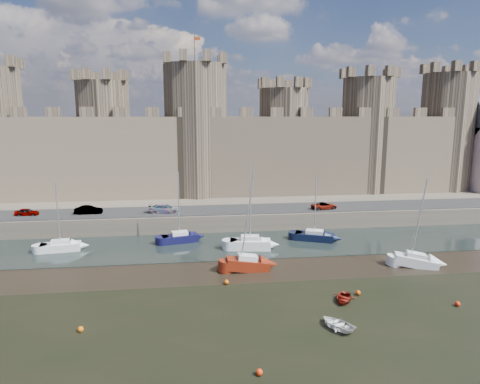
# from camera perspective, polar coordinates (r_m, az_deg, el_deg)

# --- Properties ---
(ground) EXTENTS (160.00, 160.00, 0.00)m
(ground) POSITION_cam_1_polar(r_m,az_deg,el_deg) (34.11, -6.93, -19.55)
(ground) COLOR black
(ground) RESTS_ON ground
(water_channel) EXTENTS (160.00, 12.00, 0.08)m
(water_channel) POSITION_cam_1_polar(r_m,az_deg,el_deg) (56.20, -7.08, -7.25)
(water_channel) COLOR black
(water_channel) RESTS_ON ground
(quay) EXTENTS (160.00, 60.00, 2.50)m
(quay) POSITION_cam_1_polar(r_m,az_deg,el_deg) (90.96, -7.17, 0.33)
(quay) COLOR #4C443A
(quay) RESTS_ON ground
(road) EXTENTS (160.00, 7.00, 0.10)m
(road) POSITION_cam_1_polar(r_m,az_deg,el_deg) (65.20, -7.16, -2.50)
(road) COLOR black
(road) RESTS_ON quay
(castle) EXTENTS (108.50, 11.00, 29.00)m
(castle) POSITION_cam_1_polar(r_m,az_deg,el_deg) (77.77, -7.80, 6.36)
(castle) COLOR #42382B
(castle) RESTS_ON quay
(car_0) EXTENTS (3.31, 1.44, 1.11)m
(car_0) POSITION_cam_1_polar(r_m,az_deg,el_deg) (68.82, -26.55, -2.41)
(car_0) COLOR gray
(car_0) RESTS_ON quay
(car_1) EXTENTS (3.95, 1.43, 1.29)m
(car_1) POSITION_cam_1_polar(r_m,az_deg,el_deg) (66.32, -19.55, -2.28)
(car_1) COLOR gray
(car_1) RESTS_ON quay
(car_2) EXTENTS (4.63, 1.94, 1.34)m
(car_2) POSITION_cam_1_polar(r_m,az_deg,el_deg) (64.23, -9.99, -2.21)
(car_2) COLOR gray
(car_2) RESTS_ON quay
(car_3) EXTENTS (4.22, 2.48, 1.10)m
(car_3) POSITION_cam_1_polar(r_m,az_deg,el_deg) (66.97, 11.17, -1.83)
(car_3) COLOR gray
(car_3) RESTS_ON quay
(sailboat_0) EXTENTS (4.97, 2.48, 8.90)m
(sailboat_0) POSITION_cam_1_polar(r_m,az_deg,el_deg) (58.36, -22.83, -6.64)
(sailboat_0) COLOR silver
(sailboat_0) RESTS_ON ground
(sailboat_1) EXTENTS (5.04, 2.89, 9.50)m
(sailboat_1) POSITION_cam_1_polar(r_m,az_deg,el_deg) (57.89, -8.03, -6.00)
(sailboat_1) COLOR black
(sailboat_1) RESTS_ON ground
(sailboat_2) EXTENTS (5.37, 2.71, 11.10)m
(sailboat_2) POSITION_cam_1_polar(r_m,az_deg,el_deg) (54.52, 1.35, -6.82)
(sailboat_2) COLOR white
(sailboat_2) RESTS_ON ground
(sailboat_3) EXTENTS (5.49, 3.86, 8.98)m
(sailboat_3) POSITION_cam_1_polar(r_m,az_deg,el_deg) (59.07, 9.89, -5.77)
(sailboat_3) COLOR black
(sailboat_3) RESTS_ON ground
(sailboat_4) EXTENTS (4.79, 1.93, 11.12)m
(sailboat_4) POSITION_cam_1_polar(r_m,az_deg,el_deg) (47.63, 1.01, -9.48)
(sailboat_4) COLOR maroon
(sailboat_4) RESTS_ON ground
(sailboat_5) EXTENTS (4.98, 3.22, 10.02)m
(sailboat_5) POSITION_cam_1_polar(r_m,az_deg,el_deg) (52.65, 22.41, -8.42)
(sailboat_5) COLOR silver
(sailboat_5) RESTS_ON ground
(dinghy_2) EXTENTS (3.32, 3.82, 0.66)m
(dinghy_2) POSITION_cam_1_polar(r_m,az_deg,el_deg) (36.78, 12.80, -16.81)
(dinghy_2) COLOR silver
(dinghy_2) RESTS_ON ground
(dinghy_4) EXTENTS (3.09, 3.44, 0.59)m
(dinghy_4) POSITION_cam_1_polar(r_m,az_deg,el_deg) (41.52, 13.68, -13.63)
(dinghy_4) COLOR maroon
(dinghy_4) RESTS_ON ground
(buoy_0) EXTENTS (0.47, 0.47, 0.47)m
(buoy_0) POSITION_cam_1_polar(r_m,az_deg,el_deg) (37.60, -20.48, -16.76)
(buoy_0) COLOR #CA5B08
(buoy_0) RESTS_ON ground
(buoy_1) EXTENTS (0.50, 0.50, 0.50)m
(buoy_1) POSITION_cam_1_polar(r_m,az_deg,el_deg) (44.13, -1.82, -11.91)
(buoy_1) COLOR #D45309
(buoy_1) RESTS_ON ground
(buoy_2) EXTENTS (0.47, 0.47, 0.47)m
(buoy_2) POSITION_cam_1_polar(r_m,az_deg,el_deg) (30.54, 2.60, -22.87)
(buoy_2) COLOR red
(buoy_2) RESTS_ON ground
(buoy_3) EXTENTS (0.49, 0.49, 0.49)m
(buoy_3) POSITION_cam_1_polar(r_m,az_deg,el_deg) (43.19, 15.48, -12.82)
(buoy_3) COLOR #C24108
(buoy_3) RESTS_ON ground
(buoy_5) EXTENTS (0.47, 0.47, 0.47)m
(buoy_5) POSITION_cam_1_polar(r_m,az_deg,el_deg) (44.07, 27.01, -13.14)
(buoy_5) COLOR red
(buoy_5) RESTS_ON ground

